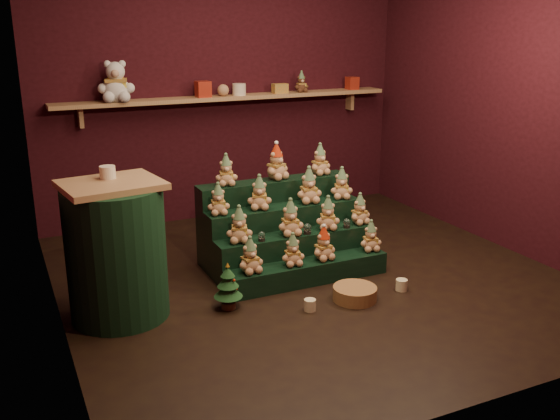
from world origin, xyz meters
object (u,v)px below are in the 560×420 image
riser_tier_front (308,272)px  side_table (116,251)px  snow_globe_c (347,223)px  mini_christmas_tree (228,286)px  mug_left (310,305)px  snow_globe_b (307,229)px  white_bear (116,76)px  snow_globe_a (262,236)px  wicker_basket (355,293)px  brown_bear (301,82)px  mug_right (402,285)px

riser_tier_front → side_table: bearing=178.2°
snow_globe_c → mini_christmas_tree: 1.28m
mug_left → mini_christmas_tree: bearing=151.6°
snow_globe_b → snow_globe_c: snow_globe_b is taller
riser_tier_front → mini_christmas_tree: bearing=-166.6°
side_table → mug_left: size_ratio=11.44×
white_bear → mini_christmas_tree: bearing=-68.0°
snow_globe_a → snow_globe_b: bearing=0.0°
snow_globe_b → white_bear: 2.40m
snow_globe_b → side_table: (-1.59, -0.11, 0.09)m
snow_globe_c → wicker_basket: size_ratio=0.24×
mug_left → wicker_basket: size_ratio=0.26×
white_bear → brown_bear: 1.98m
mug_left → wicker_basket: (0.40, 0.02, 0.01)m
riser_tier_front → brown_bear: 2.51m
snow_globe_a → mug_right: (0.94, -0.62, -0.35)m
mug_right → white_bear: bearing=125.3°
riser_tier_front → side_table: 1.57m
snow_globe_a → snow_globe_b: size_ratio=0.87×
mini_christmas_tree → mug_left: mini_christmas_tree is taller
snow_globe_b → mini_christmas_tree: bearing=-157.8°
riser_tier_front → snow_globe_a: (-0.34, 0.16, 0.31)m
mini_christmas_tree → mug_left: 0.62m
side_table → riser_tier_front: bearing=-10.0°
mug_right → wicker_basket: 0.43m
snow_globe_b → riser_tier_front: bearing=-115.5°
mug_left → snow_globe_c: bearing=42.8°
wicker_basket → white_bear: size_ratio=0.70×
snow_globe_b → mug_right: (0.53, -0.62, -0.36)m
wicker_basket → white_bear: bearing=117.8°
white_bear → riser_tier_front: bearing=-47.3°
side_table → wicker_basket: size_ratio=2.97×
snow_globe_b → white_bear: bearing=123.3°
snow_globe_c → mini_christmas_tree: size_ratio=0.22×
side_table → mug_right: 2.22m
snow_globe_c → mini_christmas_tree: (-1.22, -0.34, -0.22)m
mug_left → brown_bear: 2.98m
snow_globe_a → white_bear: size_ratio=0.16×
mini_christmas_tree → white_bear: bearing=98.6°
snow_globe_a → brown_bear: bearing=54.8°
snow_globe_a → snow_globe_c: snow_globe_c is taller
mug_left → wicker_basket: 0.40m
wicker_basket → white_bear: white_bear is taller
riser_tier_front → brown_bear: size_ratio=6.42×
snow_globe_c → white_bear: size_ratio=0.17×
white_bear → mug_left: bearing=-56.9°
snow_globe_b → side_table: 1.59m
snow_globe_a → white_bear: (-0.74, 1.76, 1.16)m
wicker_basket → side_table: bearing=163.5°
mug_right → white_bear: size_ratio=0.19×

